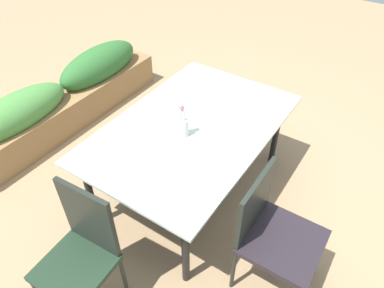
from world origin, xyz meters
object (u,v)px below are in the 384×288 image
at_px(chair_end_left, 82,250).
at_px(flower_vase, 184,124).
at_px(dining_table, 192,131).
at_px(chair_near_left, 272,230).
at_px(planter_box, 66,98).

distance_m(chair_end_left, flower_vase, 1.12).
distance_m(dining_table, chair_near_left, 0.99).
bearing_deg(planter_box, flower_vase, -97.41).
height_order(dining_table, planter_box, dining_table).
relative_size(dining_table, planter_box, 0.72).
relative_size(flower_vase, planter_box, 0.12).
bearing_deg(flower_vase, dining_table, 4.91).
relative_size(chair_near_left, planter_box, 0.38).
bearing_deg(dining_table, chair_near_left, -113.91).
distance_m(dining_table, planter_box, 1.76).
height_order(dining_table, chair_near_left, chair_near_left).
height_order(dining_table, chair_end_left, chair_end_left).
bearing_deg(chair_near_left, planter_box, -101.32).
relative_size(chair_near_left, flower_vase, 3.19).
xyz_separation_m(chair_near_left, chair_end_left, (-0.81, 0.90, 0.04)).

